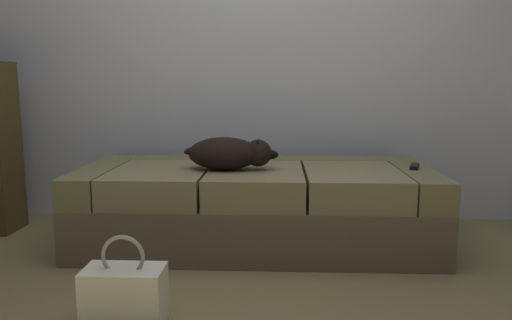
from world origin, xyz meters
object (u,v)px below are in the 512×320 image
(tv_remote, at_px, (415,166))
(handbag, at_px, (125,295))
(couch, at_px, (256,205))
(dog_dark, at_px, (230,153))

(tv_remote, xyz_separation_m, handbag, (-1.42, -1.05, -0.36))
(couch, xyz_separation_m, handbag, (-0.49, -1.06, -0.11))
(dog_dark, height_order, handbag, dog_dark)
(dog_dark, xyz_separation_m, tv_remote, (1.08, 0.10, -0.08))
(couch, relative_size, dog_dark, 3.71)
(couch, distance_m, dog_dark, 0.38)
(couch, height_order, tv_remote, tv_remote)
(dog_dark, distance_m, tv_remote, 1.09)
(couch, bearing_deg, tv_remote, -0.38)
(dog_dark, bearing_deg, couch, 34.93)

